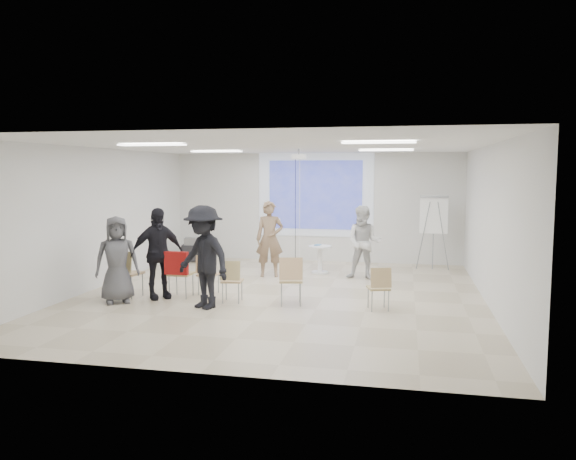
% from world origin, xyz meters
% --- Properties ---
extents(floor, '(8.00, 9.00, 0.10)m').
position_xyz_m(floor, '(0.00, 0.00, -0.05)').
color(floor, beige).
rests_on(floor, ground).
extents(ceiling, '(8.00, 9.00, 0.10)m').
position_xyz_m(ceiling, '(0.00, 0.00, 3.05)').
color(ceiling, white).
rests_on(ceiling, wall_back).
extents(wall_back, '(8.00, 0.10, 3.00)m').
position_xyz_m(wall_back, '(0.00, 4.55, 1.50)').
color(wall_back, silver).
rests_on(wall_back, floor).
extents(wall_left, '(0.10, 9.00, 3.00)m').
position_xyz_m(wall_left, '(-4.05, 0.00, 1.50)').
color(wall_left, silver).
rests_on(wall_left, floor).
extents(wall_right, '(0.10, 9.00, 3.00)m').
position_xyz_m(wall_right, '(4.05, 0.00, 1.50)').
color(wall_right, silver).
rests_on(wall_right, floor).
extents(projection_halo, '(3.20, 0.01, 2.30)m').
position_xyz_m(projection_halo, '(0.00, 4.49, 1.85)').
color(projection_halo, silver).
rests_on(projection_halo, wall_back).
extents(projection_image, '(2.60, 0.01, 1.90)m').
position_xyz_m(projection_image, '(0.00, 4.47, 1.85)').
color(projection_image, '#3744BD').
rests_on(projection_image, wall_back).
extents(pedestal_table, '(0.64, 0.64, 0.70)m').
position_xyz_m(pedestal_table, '(0.42, 2.61, 0.39)').
color(pedestal_table, white).
rests_on(pedestal_table, floor).
extents(player_left, '(0.83, 0.65, 2.04)m').
position_xyz_m(player_left, '(-0.69, 1.98, 1.02)').
color(player_left, '#8E7157').
rests_on(player_left, floor).
extents(player_right, '(0.96, 0.79, 1.90)m').
position_xyz_m(player_right, '(1.53, 2.09, 0.95)').
color(player_right, white).
rests_on(player_right, floor).
extents(controller_left, '(0.07, 0.13, 0.04)m').
position_xyz_m(controller_left, '(-0.51, 2.23, 1.34)').
color(controller_left, white).
rests_on(controller_left, player_left).
extents(controller_right, '(0.04, 0.12, 0.04)m').
position_xyz_m(controller_right, '(1.35, 2.34, 1.28)').
color(controller_right, silver).
rests_on(controller_right, player_right).
extents(chair_far_left, '(0.52, 0.55, 0.94)m').
position_xyz_m(chair_far_left, '(-2.93, -0.80, 0.56)').
color(chair_far_left, tan).
rests_on(chair_far_left, floor).
extents(chair_left_mid, '(0.45, 0.48, 0.94)m').
position_xyz_m(chair_left_mid, '(-1.90, -0.62, 0.55)').
color(chair_left_mid, tan).
rests_on(chair_left_mid, floor).
extents(chair_left_inner, '(0.39, 0.42, 0.82)m').
position_xyz_m(chair_left_inner, '(-1.45, -0.26, 0.49)').
color(chair_left_inner, tan).
rests_on(chair_left_inner, floor).
extents(chair_center, '(0.42, 0.45, 0.82)m').
position_xyz_m(chair_center, '(-0.77, -0.80, 0.49)').
color(chair_center, tan).
rests_on(chair_center, floor).
extents(chair_right_inner, '(0.52, 0.55, 0.93)m').
position_xyz_m(chair_right_inner, '(0.39, -0.79, 0.55)').
color(chair_right_inner, tan).
rests_on(chair_right_inner, floor).
extents(chair_right_far, '(0.47, 0.49, 0.80)m').
position_xyz_m(chair_right_far, '(2.02, -0.84, 0.47)').
color(chair_right_far, tan).
rests_on(chair_right_far, floor).
extents(red_jacket, '(0.47, 0.12, 0.45)m').
position_xyz_m(red_jacket, '(-1.90, -0.76, 0.72)').
color(red_jacket, '#A21513').
rests_on(red_jacket, chair_left_mid).
extents(laptop, '(0.31, 0.23, 0.02)m').
position_xyz_m(laptop, '(-1.45, -0.17, 0.44)').
color(laptop, black).
rests_on(laptop, chair_left_inner).
extents(audience_left, '(1.37, 1.34, 2.06)m').
position_xyz_m(audience_left, '(-2.30, -0.74, 1.03)').
color(audience_left, black).
rests_on(audience_left, floor).
extents(audience_mid, '(1.58, 1.33, 2.14)m').
position_xyz_m(audience_mid, '(-1.13, -1.30, 1.07)').
color(audience_mid, black).
rests_on(audience_mid, floor).
extents(audience_outer, '(1.09, 0.99, 1.86)m').
position_xyz_m(audience_outer, '(-2.90, -1.23, 0.93)').
color(audience_outer, '#55565A').
rests_on(audience_outer, floor).
extents(flipchart_easel, '(0.82, 0.62, 1.89)m').
position_xyz_m(flipchart_easel, '(3.16, 3.67, 1.40)').
color(flipchart_easel, gray).
rests_on(flipchart_easel, floor).
extents(av_cart, '(0.51, 0.45, 0.67)m').
position_xyz_m(av_cart, '(-3.37, 3.65, 0.31)').
color(av_cart, black).
rests_on(av_cart, floor).
extents(ceiling_projector, '(0.30, 0.25, 3.00)m').
position_xyz_m(ceiling_projector, '(0.10, 1.49, 2.69)').
color(ceiling_projector, white).
rests_on(ceiling_projector, ceiling).
extents(fluor_panel_nw, '(1.20, 0.30, 0.02)m').
position_xyz_m(fluor_panel_nw, '(-2.00, 2.00, 2.97)').
color(fluor_panel_nw, white).
rests_on(fluor_panel_nw, ceiling).
extents(fluor_panel_ne, '(1.20, 0.30, 0.02)m').
position_xyz_m(fluor_panel_ne, '(2.00, 2.00, 2.97)').
color(fluor_panel_ne, white).
rests_on(fluor_panel_ne, ceiling).
extents(fluor_panel_sw, '(1.20, 0.30, 0.02)m').
position_xyz_m(fluor_panel_sw, '(-2.00, -1.50, 2.97)').
color(fluor_panel_sw, white).
rests_on(fluor_panel_sw, ceiling).
extents(fluor_panel_se, '(1.20, 0.30, 0.02)m').
position_xyz_m(fluor_panel_se, '(2.00, -1.50, 2.97)').
color(fluor_panel_se, white).
rests_on(fluor_panel_se, ceiling).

